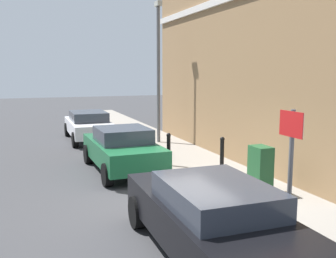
% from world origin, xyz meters
% --- Properties ---
extents(ground, '(80.00, 80.00, 0.00)m').
position_xyz_m(ground, '(0.00, 0.00, 0.00)').
color(ground, '#38383A').
extents(sidewalk, '(2.47, 30.00, 0.15)m').
position_xyz_m(sidewalk, '(1.96, 6.00, 0.07)').
color(sidewalk, gray).
rests_on(sidewalk, ground).
extents(corner_building, '(6.72, 11.49, 9.14)m').
position_xyz_m(corner_building, '(6.51, 3.75, 4.57)').
color(corner_building, olive).
rests_on(corner_building, ground).
extents(car_black, '(1.85, 4.46, 1.35)m').
position_xyz_m(car_black, '(-0.45, -2.90, 0.72)').
color(car_black, black).
rests_on(car_black, ground).
extents(car_green, '(1.91, 3.97, 1.38)m').
position_xyz_m(car_green, '(-0.41, 3.20, 0.72)').
color(car_green, '#195933').
rests_on(car_green, ground).
extents(car_white, '(1.84, 4.11, 1.31)m').
position_xyz_m(car_white, '(-0.49, 9.07, 0.70)').
color(car_white, silver).
rests_on(car_white, ground).
extents(utility_cabinet, '(0.46, 0.61, 1.15)m').
position_xyz_m(utility_cabinet, '(2.10, -0.53, 0.68)').
color(utility_cabinet, '#1E4C28').
rests_on(utility_cabinet, sidewalk).
extents(bollard_near_cabinet, '(0.14, 0.14, 1.04)m').
position_xyz_m(bollard_near_cabinet, '(2.20, 1.57, 0.70)').
color(bollard_near_cabinet, black).
rests_on(bollard_near_cabinet, sidewalk).
extents(bollard_far_kerb, '(0.14, 0.14, 1.04)m').
position_xyz_m(bollard_far_kerb, '(0.98, 2.80, 0.70)').
color(bollard_far_kerb, black).
rests_on(bollard_far_kerb, sidewalk).
extents(street_sign, '(0.08, 0.60, 2.30)m').
position_xyz_m(street_sign, '(1.03, -2.94, 1.66)').
color(street_sign, '#59595B').
rests_on(street_sign, sidewalk).
extents(lamppost, '(0.20, 0.44, 5.72)m').
position_xyz_m(lamppost, '(2.05, 6.79, 3.30)').
color(lamppost, '#59595B').
rests_on(lamppost, sidewalk).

